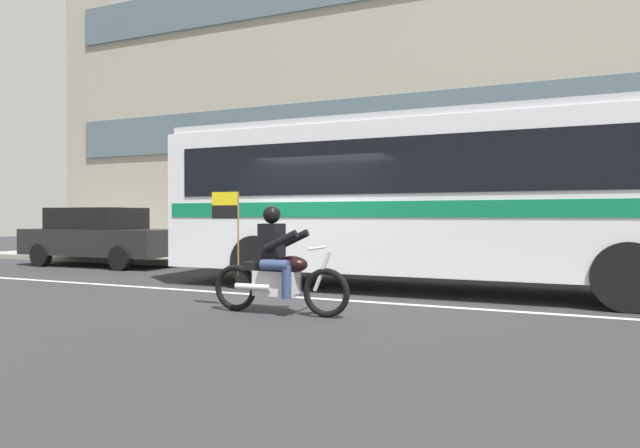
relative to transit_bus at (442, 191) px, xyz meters
The scene contains 8 objects.
ground_plane 3.02m from the transit_bus, 149.71° to the right, with size 60.00×60.00×0.00m, color #2B2B2D.
sidewalk_curb 4.76m from the transit_bus, 117.60° to the left, with size 28.00×3.80×0.15m, color gray.
lane_center_stripe 3.30m from the transit_bus, 138.72° to the right, with size 26.60×0.14×0.01m, color silver.
office_building_facade 7.86m from the transit_bus, 108.24° to the left, with size 28.00×0.89×12.51m.
transit_bus is the anchor object (origin of this frame).
motorcycle_with_rider 3.95m from the transit_bus, 117.36° to the right, with size 2.20×0.64×1.78m.
parked_hatchback_downstreet 9.98m from the transit_bus, behind, with size 4.64×1.89×1.64m.
fire_hydrant 7.91m from the transit_bus, 158.09° to the left, with size 0.22×0.30×0.75m.
Camera 1 is at (3.97, -9.11, 1.42)m, focal length 30.62 mm.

